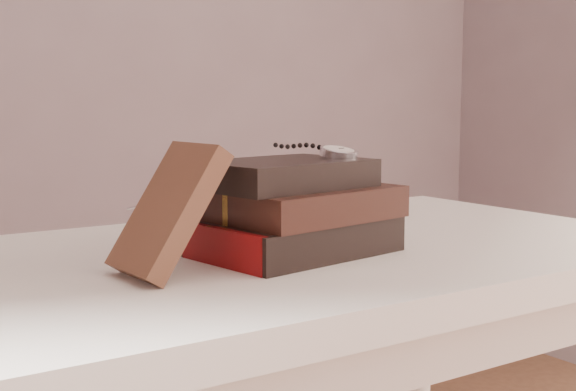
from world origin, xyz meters
TOP-DOWN VIEW (x-y plane):
  - table at (0.00, 0.35)m, footprint 1.00×0.60m
  - book_stack at (-0.05, 0.30)m, footprint 0.27×0.20m
  - journal at (-0.23, 0.28)m, footprint 0.12×0.11m
  - pocket_watch at (0.02, 0.31)m, footprint 0.06×0.15m
  - eyeglasses at (-0.15, 0.37)m, footprint 0.12×0.13m

SIDE VIEW (x-z plane):
  - table at x=0.00m, z-range 0.28..1.03m
  - book_stack at x=-0.05m, z-range 0.75..0.87m
  - eyeglasses at x=-0.15m, z-range 0.79..0.84m
  - journal at x=-0.23m, z-range 0.75..0.90m
  - pocket_watch at x=0.02m, z-range 0.87..0.89m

